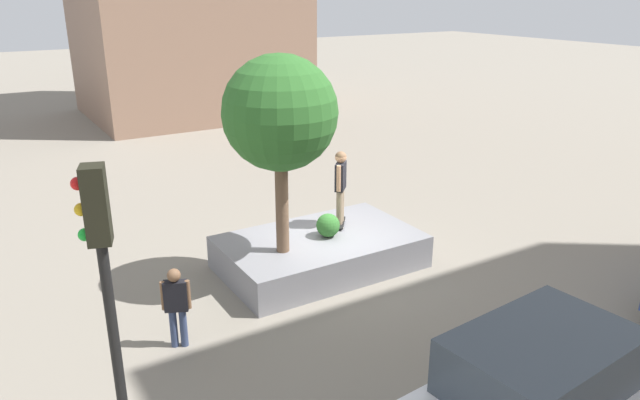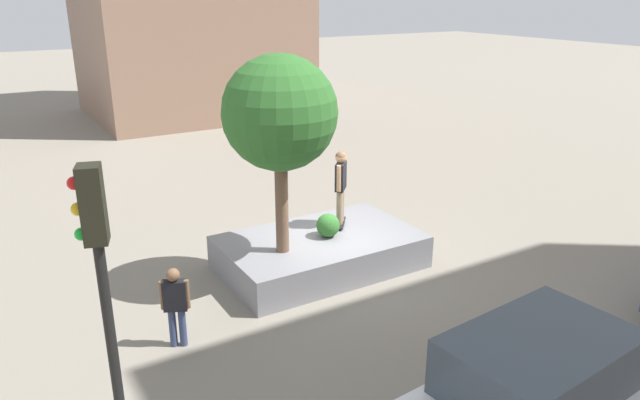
{
  "view_description": "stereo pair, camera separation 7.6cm",
  "coord_description": "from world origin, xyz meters",
  "px_view_note": "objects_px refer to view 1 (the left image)",
  "views": [
    {
      "loc": [
        6.88,
        10.67,
        6.17
      ],
      "look_at": [
        0.34,
        -0.14,
        1.67
      ],
      "focal_mm": 33.36,
      "sensor_mm": 36.0,
      "label": 1
    },
    {
      "loc": [
        6.82,
        10.71,
        6.17
      ],
      "look_at": [
        0.34,
        -0.14,
        1.67
      ],
      "focal_mm": 33.36,
      "sensor_mm": 36.0,
      "label": 2
    }
  ],
  "objects_px": {
    "skateboarder": "(341,182)",
    "planter_ledge": "(320,252)",
    "skateboard": "(340,223)",
    "traffic_light_corner": "(107,292)",
    "plaza_tree": "(280,114)",
    "passerby_with_bag": "(176,302)"
  },
  "relations": [
    {
      "from": "plaza_tree",
      "to": "skateboard",
      "type": "bearing_deg",
      "value": -162.1
    },
    {
      "from": "skateboard",
      "to": "traffic_light_corner",
      "type": "relative_size",
      "value": 0.17
    },
    {
      "from": "skateboarder",
      "to": "traffic_light_corner",
      "type": "height_order",
      "value": "traffic_light_corner"
    },
    {
      "from": "skateboarder",
      "to": "passerby_with_bag",
      "type": "bearing_deg",
      "value": 21.42
    },
    {
      "from": "plaza_tree",
      "to": "traffic_light_corner",
      "type": "distance_m",
      "value": 6.34
    },
    {
      "from": "planter_ledge",
      "to": "traffic_light_corner",
      "type": "xyz_separation_m",
      "value": [
        5.55,
        4.69,
        2.68
      ]
    },
    {
      "from": "plaza_tree",
      "to": "traffic_light_corner",
      "type": "height_order",
      "value": "plaza_tree"
    },
    {
      "from": "skateboard",
      "to": "plaza_tree",
      "type": "bearing_deg",
      "value": 17.9
    },
    {
      "from": "skateboarder",
      "to": "planter_ledge",
      "type": "bearing_deg",
      "value": 24.79
    },
    {
      "from": "skateboard",
      "to": "passerby_with_bag",
      "type": "bearing_deg",
      "value": 21.42
    },
    {
      "from": "skateboarder",
      "to": "plaza_tree",
      "type": "bearing_deg",
      "value": 17.9
    },
    {
      "from": "planter_ledge",
      "to": "passerby_with_bag",
      "type": "relative_size",
      "value": 2.89
    },
    {
      "from": "planter_ledge",
      "to": "skateboard",
      "type": "height_order",
      "value": "skateboard"
    },
    {
      "from": "plaza_tree",
      "to": "traffic_light_corner",
      "type": "xyz_separation_m",
      "value": [
        4.46,
        4.45,
        -0.72
      ]
    },
    {
      "from": "skateboard",
      "to": "traffic_light_corner",
      "type": "distance_m",
      "value": 8.41
    },
    {
      "from": "traffic_light_corner",
      "to": "passerby_with_bag",
      "type": "bearing_deg",
      "value": -117.33
    },
    {
      "from": "planter_ledge",
      "to": "plaza_tree",
      "type": "relative_size",
      "value": 1.06
    },
    {
      "from": "planter_ledge",
      "to": "passerby_with_bag",
      "type": "xyz_separation_m",
      "value": [
        3.89,
        1.47,
        0.51
      ]
    },
    {
      "from": "planter_ledge",
      "to": "passerby_with_bag",
      "type": "height_order",
      "value": "passerby_with_bag"
    },
    {
      "from": "skateboarder",
      "to": "traffic_light_corner",
      "type": "bearing_deg",
      "value": 38.56
    },
    {
      "from": "planter_ledge",
      "to": "skateboarder",
      "type": "relative_size",
      "value": 2.54
    },
    {
      "from": "skateboarder",
      "to": "passerby_with_bag",
      "type": "xyz_separation_m",
      "value": [
        4.68,
        1.83,
        -0.97
      ]
    }
  ]
}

